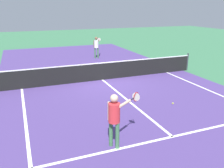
{
  "coord_description": "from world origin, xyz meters",
  "views": [
    {
      "loc": [
        -4.07,
        -11.68,
        3.76
      ],
      "look_at": [
        -0.93,
        -3.75,
        1.0
      ],
      "focal_mm": 38.34,
      "sensor_mm": 36.0,
      "label": 1
    }
  ],
  "objects_px": {
    "player_near": "(115,115)",
    "player_far": "(96,45)",
    "tennis_ball_mid_court": "(173,103)",
    "net": "(102,71)"
  },
  "relations": [
    {
      "from": "player_far",
      "to": "tennis_ball_mid_court",
      "type": "height_order",
      "value": "player_far"
    },
    {
      "from": "player_far",
      "to": "player_near",
      "type": "bearing_deg",
      "value": -105.74
    },
    {
      "from": "tennis_ball_mid_court",
      "to": "player_far",
      "type": "bearing_deg",
      "value": 90.19
    },
    {
      "from": "tennis_ball_mid_court",
      "to": "player_near",
      "type": "bearing_deg",
      "value": -149.4
    },
    {
      "from": "player_near",
      "to": "player_far",
      "type": "height_order",
      "value": "player_far"
    },
    {
      "from": "player_near",
      "to": "tennis_ball_mid_court",
      "type": "bearing_deg",
      "value": 30.6
    },
    {
      "from": "net",
      "to": "player_far",
      "type": "distance_m",
      "value": 5.81
    },
    {
      "from": "net",
      "to": "player_far",
      "type": "relative_size",
      "value": 6.89
    },
    {
      "from": "net",
      "to": "tennis_ball_mid_court",
      "type": "relative_size",
      "value": 169.73
    },
    {
      "from": "tennis_ball_mid_court",
      "to": "net",
      "type": "bearing_deg",
      "value": 109.86
    }
  ]
}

